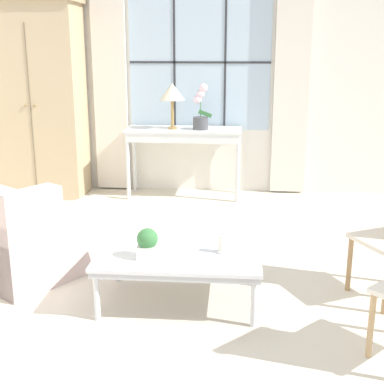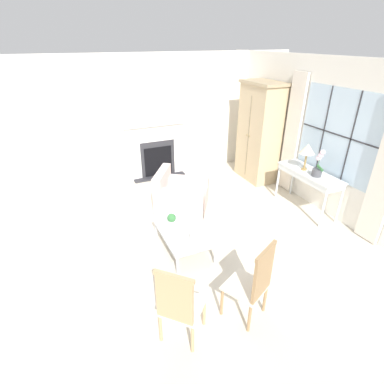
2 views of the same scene
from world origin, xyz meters
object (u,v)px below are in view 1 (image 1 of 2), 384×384
Objects in this scene: armchair_upholstered at (30,239)px; potted_plant_small at (147,243)px; pillar_candle at (222,245)px; armoire at (39,99)px; potted_orchid at (201,112)px; coffee_table at (179,257)px; table_lamp at (172,93)px; console_table at (184,136)px.

potted_plant_small is (1.04, -0.56, 0.21)m from armchair_upholstered.
potted_plant_small is 0.51m from pillar_candle.
armoire reaches higher than potted_plant_small.
potted_orchid is 2.73m from coffee_table.
table_lamp is at bearing 103.82° from pillar_candle.
table_lamp is at bearing 97.65° from coffee_table.
table_lamp is 2.56m from armchair_upholstered.
armchair_upholstered is at bearing -118.51° from potted_orchid.
console_table is at bearing 18.92° from table_lamp.
armoire reaches higher than console_table.
table_lamp is (-0.13, -0.04, 0.50)m from console_table.
pillar_candle is (0.33, -2.64, -0.57)m from potted_orchid.
armchair_upholstered is at bearing 160.43° from coffee_table.
console_table is at bearing 101.02° from pillar_candle.
console_table is at bearing 90.65° from potted_plant_small.
table_lamp is 0.39m from potted_orchid.
potted_plant_small is at bearing -164.55° from pillar_candle.
table_lamp is 0.41× the size of armchair_upholstered.
pillar_candle is at bearing 15.45° from potted_plant_small.
armoire is 10.94× the size of potted_plant_small.
coffee_table is 5.44× the size of potted_plant_small.
potted_plant_small is (1.71, -2.78, -0.65)m from armoire.
armchair_upholstered is at bearing 151.47° from potted_plant_small.
armoire is 3.33m from potted_plant_small.
armoire reaches higher than armchair_upholstered.
console_table is 2.83m from potted_plant_small.
table_lamp is 2.83m from pillar_candle.
potted_plant_small is at bearing -28.53° from armchair_upholstered.
potted_plant_small is 1.51× the size of pillar_candle.
potted_orchid is 2.83m from potted_plant_small.
potted_plant_small is at bearing -58.49° from armoire.
table_lamp is at bearing -161.08° from console_table.
table_lamp is 3.80× the size of pillar_candle.
coffee_table is at bearing -82.35° from table_lamp.
potted_orchid reaches higher than console_table.
potted_orchid reaches higher than pillar_candle.
armchair_upholstered is at bearing -73.20° from armoire.
table_lamp reaches higher than potted_orchid.
potted_plant_small is at bearing -93.38° from potted_orchid.
potted_plant_small reaches higher than pillar_candle.
coffee_table is (0.36, -2.65, -0.88)m from table_lamp.
table_lamp is at bearing 93.28° from potted_plant_small.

